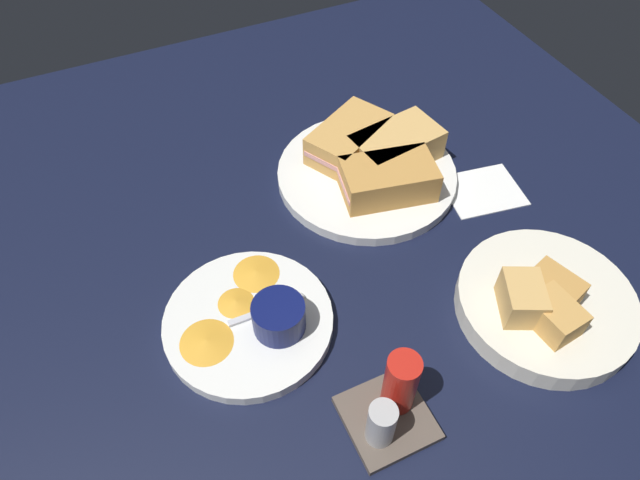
% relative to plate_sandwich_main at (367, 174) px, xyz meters
% --- Properties ---
extents(ground_plane, '(1.10, 1.10, 0.03)m').
position_rel_plate_sandwich_main_xyz_m(ground_plane, '(0.07, 0.06, -0.02)').
color(ground_plane, black).
extents(plate_sandwich_main, '(0.27, 0.27, 0.02)m').
position_rel_plate_sandwich_main_xyz_m(plate_sandwich_main, '(0.00, 0.00, 0.00)').
color(plate_sandwich_main, white).
rests_on(plate_sandwich_main, ground_plane).
extents(sandwich_half_near, '(0.14, 0.10, 0.05)m').
position_rel_plate_sandwich_main_xyz_m(sandwich_half_near, '(-0.01, 0.05, 0.03)').
color(sandwich_half_near, '#C68C42').
rests_on(sandwich_half_near, plate_sandwich_main).
extents(sandwich_half_far, '(0.14, 0.09, 0.05)m').
position_rel_plate_sandwich_main_xyz_m(sandwich_half_far, '(-0.05, -0.01, 0.03)').
color(sandwich_half_far, tan).
rests_on(sandwich_half_far, plate_sandwich_main).
extents(sandwich_half_extra, '(0.15, 0.13, 0.05)m').
position_rel_plate_sandwich_main_xyz_m(sandwich_half_extra, '(0.01, -0.05, 0.03)').
color(sandwich_half_extra, tan).
rests_on(sandwich_half_extra, plate_sandwich_main).
extents(ramekin_dark_sauce, '(0.07, 0.07, 0.03)m').
position_rel_plate_sandwich_main_xyz_m(ramekin_dark_sauce, '(-0.00, -0.06, 0.03)').
color(ramekin_dark_sauce, navy).
rests_on(ramekin_dark_sauce, plate_sandwich_main).
extents(spoon_by_dark_ramekin, '(0.06, 0.10, 0.01)m').
position_rel_plate_sandwich_main_xyz_m(spoon_by_dark_ramekin, '(0.02, -0.01, 0.01)').
color(spoon_by_dark_ramekin, silver).
rests_on(spoon_by_dark_ramekin, plate_sandwich_main).
extents(plate_chips_companion, '(0.21, 0.21, 0.02)m').
position_rel_plate_sandwich_main_xyz_m(plate_chips_companion, '(0.25, 0.17, 0.00)').
color(plate_chips_companion, white).
rests_on(plate_chips_companion, ground_plane).
extents(ramekin_light_gravy, '(0.06, 0.06, 0.04)m').
position_rel_plate_sandwich_main_xyz_m(ramekin_light_gravy, '(0.22, 0.19, 0.03)').
color(ramekin_light_gravy, '#0C144C').
rests_on(ramekin_light_gravy, plate_chips_companion).
extents(spoon_by_gravy_ramekin, '(0.10, 0.02, 0.01)m').
position_rel_plate_sandwich_main_xyz_m(spoon_by_gravy_ramekin, '(0.21, 0.17, 0.01)').
color(spoon_by_gravy_ramekin, silver).
rests_on(spoon_by_gravy_ramekin, plate_chips_companion).
extents(plantain_chip_scatter, '(0.17, 0.15, 0.01)m').
position_rel_plate_sandwich_main_xyz_m(plantain_chip_scatter, '(0.26, 0.15, 0.01)').
color(plantain_chip_scatter, gold).
rests_on(plantain_chip_scatter, plate_chips_companion).
extents(bread_basket_rear, '(0.22, 0.22, 0.07)m').
position_rel_plate_sandwich_main_xyz_m(bread_basket_rear, '(-0.08, 0.30, 0.01)').
color(bread_basket_rear, silver).
rests_on(bread_basket_rear, ground_plane).
extents(condiment_caddy, '(0.09, 0.09, 0.10)m').
position_rel_plate_sandwich_main_xyz_m(condiment_caddy, '(0.15, 0.34, 0.03)').
color(condiment_caddy, brown).
rests_on(condiment_caddy, ground_plane).
extents(paper_napkin_folded, '(0.12, 0.11, 0.00)m').
position_rel_plate_sandwich_main_xyz_m(paper_napkin_folded, '(-0.14, 0.10, -0.01)').
color(paper_napkin_folded, white).
rests_on(paper_napkin_folded, ground_plane).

